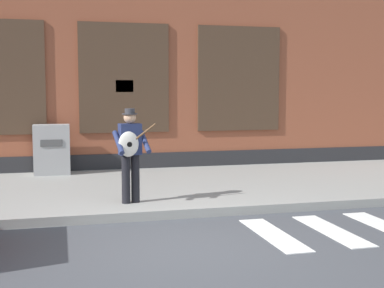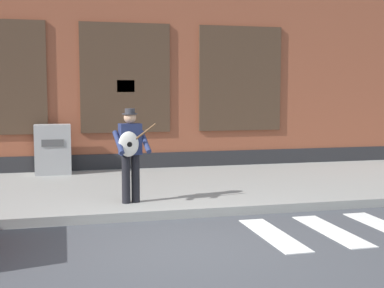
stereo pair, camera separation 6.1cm
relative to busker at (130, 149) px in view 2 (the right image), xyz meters
name	(u,v)px [view 2 (the right image)]	position (x,y,z in m)	size (l,w,h in m)	color
ground_plane	(184,247)	(0.43, -2.34, -1.11)	(160.00, 160.00, 0.00)	#424449
sidewalk	(141,189)	(0.43, 1.72, -1.04)	(28.00, 4.93, 0.16)	gray
building_backdrop	(117,46)	(0.43, 6.18, 2.30)	(28.00, 4.06, 6.84)	brown
busker	(130,149)	(0.00, 0.00, 0.00)	(0.75, 0.59, 1.68)	black
utility_box	(53,149)	(-1.37, 3.73, -0.36)	(0.84, 0.53, 1.19)	#9E9E9E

